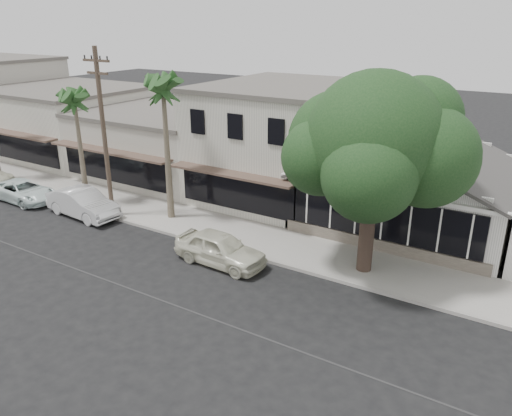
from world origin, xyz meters
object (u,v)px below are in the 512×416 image
Objects in this scene: car_2 at (24,191)px; car_1 at (83,203)px; utility_pole at (104,131)px; shade_tree at (375,143)px; car_0 at (220,249)px.

car_1 is at bearing -86.80° from car_2.
utility_pole is 14.05m from shade_tree.
car_0 is at bearing -153.49° from shade_tree.
car_1 is 16.26m from shade_tree.
shade_tree is (13.95, 1.38, 0.82)m from utility_pole.
utility_pole is 4.33m from car_1.
car_0 is (8.30, -1.45, -4.06)m from utility_pole.
car_2 is (-5.00, -0.18, -0.15)m from car_1.
car_1 is at bearing -172.09° from shade_tree.
car_0 reaches higher than car_2.
car_1 is (-9.72, 0.69, 0.03)m from car_0.
shade_tree is at bearing -61.34° from car_0.
shade_tree is (15.38, 2.14, 4.84)m from car_1.
utility_pole is 1.93× the size of car_1.
car_1 is (-1.42, -0.76, -4.02)m from utility_pole.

